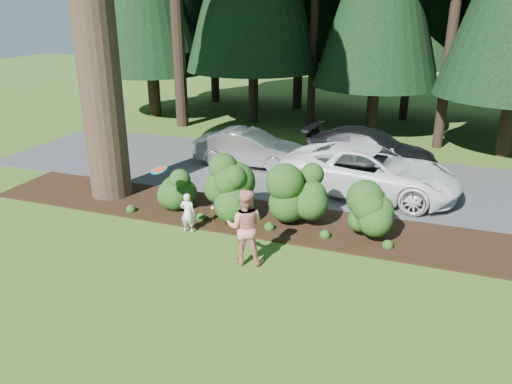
{
  "coord_description": "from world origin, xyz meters",
  "views": [
    {
      "loc": [
        4.85,
        -8.97,
        5.79
      ],
      "look_at": [
        0.8,
        2.04,
        1.3
      ],
      "focal_mm": 35.0,
      "sensor_mm": 36.0,
      "label": 1
    }
  ],
  "objects": [
    {
      "name": "ground",
      "position": [
        0.0,
        0.0,
        0.0
      ],
      "size": [
        80.0,
        80.0,
        0.0
      ],
      "primitive_type": "plane",
      "color": "#385919",
      "rests_on": "ground"
    },
    {
      "name": "mulch_bed",
      "position": [
        0.0,
        3.25,
        0.03
      ],
      "size": [
        16.0,
        2.5,
        0.05
      ],
      "primitive_type": "cube",
      "color": "black",
      "rests_on": "ground"
    },
    {
      "name": "driveway",
      "position": [
        0.0,
        7.5,
        0.01
      ],
      "size": [
        22.0,
        6.0,
        0.03
      ],
      "primitive_type": "cube",
      "color": "#38383A",
      "rests_on": "ground"
    },
    {
      "name": "shrub_row",
      "position": [
        0.77,
        3.14,
        0.81
      ],
      "size": [
        6.53,
        1.6,
        1.61
      ],
      "color": "#174515",
      "rests_on": "ground"
    },
    {
      "name": "lily_cluster",
      "position": [
        -0.3,
        2.4,
        0.5
      ],
      "size": [
        0.69,
        0.09,
        0.57
      ],
      "color": "#174515",
      "rests_on": "ground"
    },
    {
      "name": "car_silver_wagon",
      "position": [
        -1.57,
        7.75,
        0.69
      ],
      "size": [
        4.04,
        1.44,
        1.33
      ],
      "primitive_type": "imported",
      "rotation": [
        0.0,
        0.0,
        1.58
      ],
      "color": "silver",
      "rests_on": "driveway"
    },
    {
      "name": "car_white_suv",
      "position": [
        3.08,
        6.23,
        0.8
      ],
      "size": [
        5.76,
        3.14,
        1.53
      ],
      "primitive_type": "imported",
      "rotation": [
        0.0,
        0.0,
        1.46
      ],
      "color": "white",
      "rests_on": "driveway"
    },
    {
      "name": "car_dark_suv",
      "position": [
        2.68,
        9.03,
        0.73
      ],
      "size": [
        5.07,
        2.62,
        1.4
      ],
      "primitive_type": "imported",
      "rotation": [
        0.0,
        0.0,
        1.43
      ],
      "color": "black",
      "rests_on": "driveway"
    },
    {
      "name": "child",
      "position": [
        -1.05,
        1.8,
        0.55
      ],
      "size": [
        0.44,
        0.32,
        1.1
      ],
      "primitive_type": "imported",
      "rotation": [
        0.0,
        0.0,
        3.28
      ],
      "color": "white",
      "rests_on": "ground"
    },
    {
      "name": "adult",
      "position": [
        0.99,
        0.78,
        0.92
      ],
      "size": [
        1.02,
        0.87,
        1.84
      ],
      "primitive_type": "imported",
      "rotation": [
        0.0,
        0.0,
        3.36
      ],
      "color": "red",
      "rests_on": "ground"
    },
    {
      "name": "frisbee",
      "position": [
        -1.92,
        1.96,
        1.6
      ],
      "size": [
        0.47,
        0.45,
        0.19
      ],
      "color": "#177681",
      "rests_on": "ground"
    }
  ]
}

